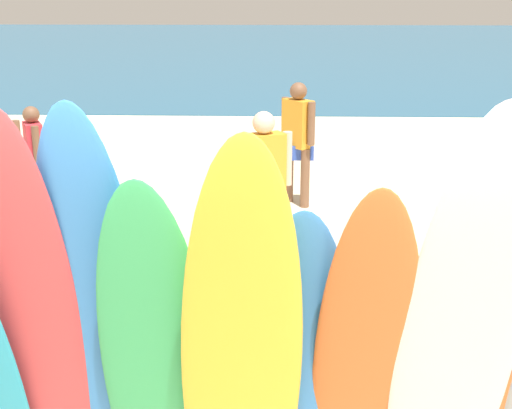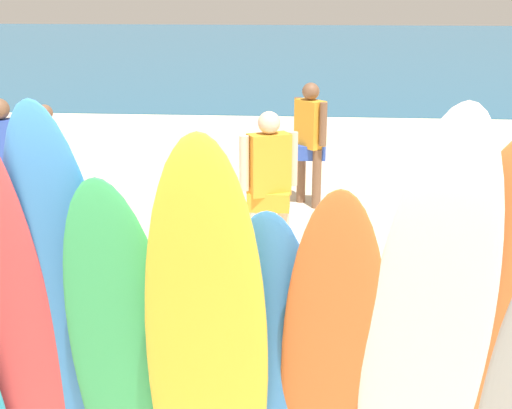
# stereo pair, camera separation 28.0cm
# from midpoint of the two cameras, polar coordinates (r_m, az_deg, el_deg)

# --- Properties ---
(ground) EXTENTS (60.00, 60.00, 0.00)m
(ground) POSITION_cam_midpoint_polar(r_m,az_deg,el_deg) (17.66, 3.51, 7.88)
(ground) COLOR beige
(ocean_water) EXTENTS (60.00, 40.00, 0.02)m
(ocean_water) POSITION_cam_midpoint_polar(r_m,az_deg,el_deg) (36.30, 4.18, 12.76)
(ocean_water) COLOR #235B7F
(ocean_water) RESTS_ON ground
(surfboard_red_2) EXTENTS (0.51, 0.66, 2.49)m
(surfboard_red_2) POSITION_cam_midpoint_polar(r_m,az_deg,el_deg) (3.53, -17.12, -11.50)
(surfboard_red_2) COLOR #D13D42
(surfboard_red_2) RESTS_ON ground
(surfboard_blue_3) EXTENTS (0.52, 0.60, 2.50)m
(surfboard_blue_3) POSITION_cam_midpoint_polar(r_m,az_deg,el_deg) (3.47, -12.21, -11.56)
(surfboard_blue_3) COLOR #337AD1
(surfboard_blue_3) RESTS_ON ground
(surfboard_green_4) EXTENTS (0.57, 0.67, 2.21)m
(surfboard_green_4) POSITION_cam_midpoint_polar(r_m,az_deg,el_deg) (3.43, -7.70, -14.45)
(surfboard_green_4) COLOR #38B266
(surfboard_green_4) RESTS_ON ground
(surfboard_yellow_5) EXTENTS (0.61, 0.85, 2.43)m
(surfboard_yellow_5) POSITION_cam_midpoint_polar(r_m,az_deg,el_deg) (3.23, -1.34, -14.09)
(surfboard_yellow_5) COLOR yellow
(surfboard_yellow_5) RESTS_ON ground
(surfboard_blue_6) EXTENTS (0.53, 0.50, 2.05)m
(surfboard_blue_6) POSITION_cam_midpoint_polar(r_m,az_deg,el_deg) (3.45, 3.33, -15.68)
(surfboard_blue_6) COLOR #337AD1
(surfboard_blue_6) RESTS_ON ground
(surfboard_orange_7) EXTENTS (0.51, 0.72, 2.19)m
(surfboard_orange_7) POSITION_cam_midpoint_polar(r_m,az_deg,el_deg) (3.39, 8.71, -15.09)
(surfboard_orange_7) COLOR orange
(surfboard_orange_7) RESTS_ON ground
(surfboard_white_8) EXTENTS (0.61, 0.76, 2.54)m
(surfboard_white_8) POSITION_cam_midpoint_polar(r_m,az_deg,el_deg) (3.31, 15.82, -13.01)
(surfboard_white_8) COLOR white
(surfboard_white_8) RESTS_ON ground
(surfboard_orange_9) EXTENTS (0.58, 0.64, 2.40)m
(surfboard_orange_9) POSITION_cam_midpoint_polar(r_m,az_deg,el_deg) (3.47, 19.98, -13.19)
(surfboard_orange_9) COLOR orange
(surfboard_orange_9) RESTS_ON ground
(beachgoer_near_rack) EXTENTS (0.62, 0.36, 1.73)m
(beachgoer_near_rack) POSITION_cam_midpoint_polar(r_m,az_deg,el_deg) (8.34, -18.93, 3.20)
(beachgoer_near_rack) COLOR brown
(beachgoer_near_rack) RESTS_ON ground
(beachgoer_midbeach) EXTENTS (0.44, 0.52, 1.69)m
(beachgoer_midbeach) POSITION_cam_midpoint_polar(r_m,az_deg,el_deg) (9.51, 5.25, 5.59)
(beachgoer_midbeach) COLOR brown
(beachgoer_midbeach) RESTS_ON ground
(beachgoer_by_water) EXTENTS (0.59, 0.38, 1.70)m
(beachgoer_by_water) POSITION_cam_midpoint_polar(r_m,az_deg,el_deg) (7.28, 2.15, 2.02)
(beachgoer_by_water) COLOR beige
(beachgoer_by_water) RESTS_ON ground
(beachgoer_photographing) EXTENTS (0.39, 0.52, 1.50)m
(beachgoer_photographing) POSITION_cam_midpoint_polar(r_m,az_deg,el_deg) (9.23, -15.76, 3.95)
(beachgoer_photographing) COLOR brown
(beachgoer_photographing) RESTS_ON ground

